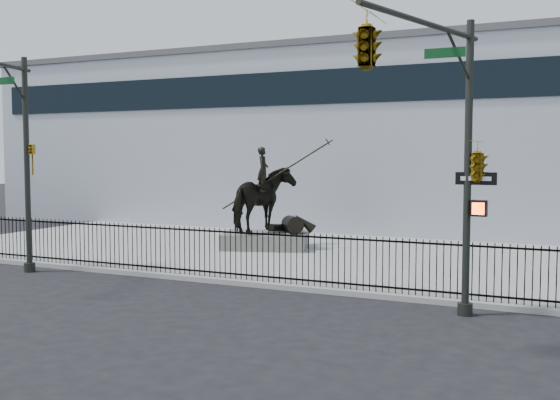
% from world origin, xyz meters
% --- Properties ---
extents(ground, '(120.00, 120.00, 0.00)m').
position_xyz_m(ground, '(0.00, 0.00, 0.00)').
color(ground, black).
rests_on(ground, ground).
extents(plaza, '(30.00, 12.00, 0.15)m').
position_xyz_m(plaza, '(0.00, 7.00, 0.07)').
color(plaza, gray).
rests_on(plaza, ground).
extents(building, '(44.00, 14.00, 9.00)m').
position_xyz_m(building, '(0.00, 20.00, 4.50)').
color(building, '#B3BBC3').
rests_on(building, ground).
extents(picket_fence, '(22.10, 0.10, 1.50)m').
position_xyz_m(picket_fence, '(0.00, 1.25, 0.90)').
color(picket_fence, black).
rests_on(picket_fence, plaza).
extents(statue_plinth, '(3.80, 3.13, 0.62)m').
position_xyz_m(statue_plinth, '(-1.86, 7.44, 0.46)').
color(statue_plinth, '#595651').
rests_on(statue_plinth, plaza).
extents(equestrian_statue, '(4.04, 3.14, 3.57)m').
position_xyz_m(equestrian_statue, '(-1.80, 7.46, 2.05)').
color(equestrian_statue, black).
rests_on(equestrian_statue, statue_plinth).
extents(traffic_signal_left, '(1.52, 4.84, 7.00)m').
position_xyz_m(traffic_signal_left, '(-6.75, -0.62, 4.03)').
color(traffic_signal_left, black).
rests_on(traffic_signal_left, ground).
extents(traffic_signal_right, '(2.17, 6.86, 7.00)m').
position_xyz_m(traffic_signal_right, '(6.47, -2.00, 4.85)').
color(traffic_signal_right, black).
rests_on(traffic_signal_right, ground).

